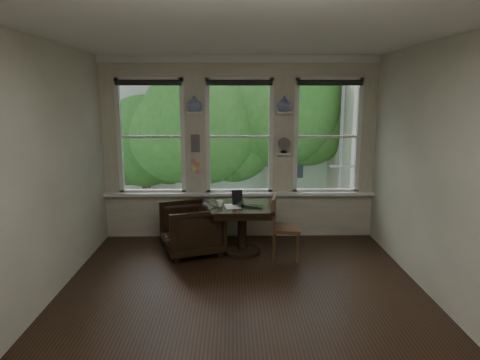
{
  "coord_description": "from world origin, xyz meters",
  "views": [
    {
      "loc": [
        -0.11,
        -4.82,
        2.37
      ],
      "look_at": [
        -0.01,
        0.9,
        1.24
      ],
      "focal_mm": 32.0,
      "sensor_mm": 36.0,
      "label": 1
    }
  ],
  "objects_px": {
    "side_chair_right": "(286,228)",
    "mug": "(220,204)",
    "table": "(242,229)",
    "laptop": "(251,207)",
    "armchair_left": "(191,229)"
  },
  "relations": [
    {
      "from": "side_chair_right",
      "to": "mug",
      "type": "bearing_deg",
      "value": 90.55
    },
    {
      "from": "table",
      "to": "laptop",
      "type": "relative_size",
      "value": 2.81
    },
    {
      "from": "table",
      "to": "laptop",
      "type": "xyz_separation_m",
      "value": [
        0.13,
        -0.13,
        0.39
      ]
    },
    {
      "from": "table",
      "to": "armchair_left",
      "type": "height_order",
      "value": "armchair_left"
    },
    {
      "from": "armchair_left",
      "to": "table",
      "type": "bearing_deg",
      "value": 70.35
    },
    {
      "from": "table",
      "to": "armchair_left",
      "type": "relative_size",
      "value": 1.05
    },
    {
      "from": "table",
      "to": "mug",
      "type": "height_order",
      "value": "mug"
    },
    {
      "from": "armchair_left",
      "to": "laptop",
      "type": "distance_m",
      "value": 0.98
    },
    {
      "from": "armchair_left",
      "to": "laptop",
      "type": "relative_size",
      "value": 2.67
    },
    {
      "from": "armchair_left",
      "to": "mug",
      "type": "height_order",
      "value": "mug"
    },
    {
      "from": "armchair_left",
      "to": "side_chair_right",
      "type": "bearing_deg",
      "value": 61.79
    },
    {
      "from": "mug",
      "to": "side_chair_right",
      "type": "bearing_deg",
      "value": -8.29
    },
    {
      "from": "laptop",
      "to": "mug",
      "type": "height_order",
      "value": "mug"
    },
    {
      "from": "armchair_left",
      "to": "side_chair_right",
      "type": "xyz_separation_m",
      "value": [
        1.41,
        -0.21,
        0.07
      ]
    },
    {
      "from": "armchair_left",
      "to": "laptop",
      "type": "bearing_deg",
      "value": 62.26
    }
  ]
}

